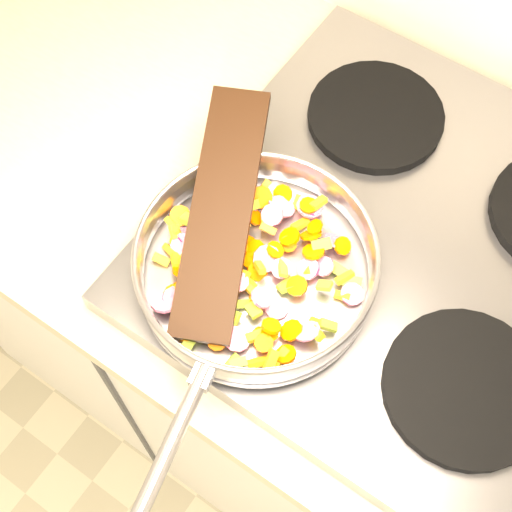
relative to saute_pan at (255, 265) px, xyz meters
The scene contains 7 objects.
cooktop 0.22m from the saute_pan, 50.52° to the left, with size 0.60×0.60×0.04m, color #939399.
grate_fl 0.05m from the saute_pan, 102.73° to the left, with size 0.19×0.19×0.02m, color black.
grate_fr 0.28m from the saute_pan, ahead, with size 0.19×0.19×0.02m, color black.
grate_bl 0.31m from the saute_pan, 91.00° to the left, with size 0.19×0.19×0.02m, color black.
saute_pan is the anchor object (origin of this frame).
vegetable_heap 0.01m from the saute_pan, 164.30° to the left, with size 0.26×0.26×0.04m.
wooden_spatula 0.08m from the saute_pan, 157.88° to the left, with size 0.32×0.07×0.01m, color black.
Camera 1 is at (-0.62, 1.19, 1.74)m, focal length 50.00 mm.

